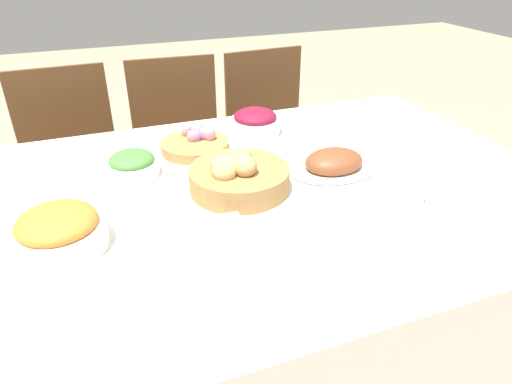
{
  "coord_description": "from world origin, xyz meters",
  "views": [
    {
      "loc": [
        -0.39,
        -1.08,
        1.42
      ],
      "look_at": [
        -0.01,
        -0.09,
        0.81
      ],
      "focal_mm": 32.0,
      "sensor_mm": 36.0,
      "label": 1
    }
  ],
  "objects_px": {
    "chair_far_center": "(182,150)",
    "egg_basket": "(196,144)",
    "butter_dish": "(217,230)",
    "chair_far_right": "(273,137)",
    "fork": "(295,284)",
    "ham_platter": "(334,163)",
    "drinking_cup": "(411,187)",
    "green_salad_bowl": "(132,165)",
    "bread_basket": "(238,176)",
    "dinner_plate": "(362,266)",
    "knife": "(422,251)",
    "beet_salad_bowl": "(255,122)",
    "carrot_bowl": "(59,231)",
    "chair_far_left": "(74,166)",
    "spoon": "(433,248)"
  },
  "relations": [
    {
      "from": "chair_far_center",
      "to": "egg_basket",
      "type": "relative_size",
      "value": 4.01
    },
    {
      "from": "egg_basket",
      "to": "butter_dish",
      "type": "bearing_deg",
      "value": -98.67
    },
    {
      "from": "chair_far_right",
      "to": "fork",
      "type": "relative_size",
      "value": 4.88
    },
    {
      "from": "ham_platter",
      "to": "fork",
      "type": "xyz_separation_m",
      "value": [
        -0.34,
        -0.44,
        -0.02
      ]
    },
    {
      "from": "fork",
      "to": "chair_far_right",
      "type": "bearing_deg",
      "value": 72.86
    },
    {
      "from": "drinking_cup",
      "to": "green_salad_bowl",
      "type": "bearing_deg",
      "value": 147.23
    },
    {
      "from": "ham_platter",
      "to": "green_salad_bowl",
      "type": "xyz_separation_m",
      "value": [
        -0.59,
        0.19,
        0.01
      ]
    },
    {
      "from": "bread_basket",
      "to": "ham_platter",
      "type": "xyz_separation_m",
      "value": [
        0.32,
        0.01,
        -0.02
      ]
    },
    {
      "from": "ham_platter",
      "to": "drinking_cup",
      "type": "height_order",
      "value": "drinking_cup"
    },
    {
      "from": "chair_far_center",
      "to": "drinking_cup",
      "type": "height_order",
      "value": "chair_far_center"
    },
    {
      "from": "dinner_plate",
      "to": "knife",
      "type": "distance_m",
      "value": 0.16
    },
    {
      "from": "beet_salad_bowl",
      "to": "fork",
      "type": "bearing_deg",
      "value": -105.01
    },
    {
      "from": "dinner_plate",
      "to": "carrot_bowl",
      "type": "bearing_deg",
      "value": 153.08
    },
    {
      "from": "egg_basket",
      "to": "carrot_bowl",
      "type": "relative_size",
      "value": 1.07
    },
    {
      "from": "chair_far_right",
      "to": "dinner_plate",
      "type": "relative_size",
      "value": 3.35
    },
    {
      "from": "knife",
      "to": "butter_dish",
      "type": "bearing_deg",
      "value": 155.52
    },
    {
      "from": "ham_platter",
      "to": "beet_salad_bowl",
      "type": "relative_size",
      "value": 1.57
    },
    {
      "from": "chair_far_left",
      "to": "knife",
      "type": "height_order",
      "value": "chair_far_left"
    },
    {
      "from": "chair_far_right",
      "to": "butter_dish",
      "type": "distance_m",
      "value": 1.33
    },
    {
      "from": "butter_dish",
      "to": "dinner_plate",
      "type": "bearing_deg",
      "value": -41.17
    },
    {
      "from": "bread_basket",
      "to": "carrot_bowl",
      "type": "xyz_separation_m",
      "value": [
        -0.48,
        -0.12,
        0.0
      ]
    },
    {
      "from": "chair_far_left",
      "to": "carrot_bowl",
      "type": "distance_m",
      "value": 1.1
    },
    {
      "from": "carrot_bowl",
      "to": "dinner_plate",
      "type": "height_order",
      "value": "carrot_bowl"
    },
    {
      "from": "chair_far_right",
      "to": "knife",
      "type": "height_order",
      "value": "chair_far_right"
    },
    {
      "from": "chair_far_center",
      "to": "bread_basket",
      "type": "relative_size",
      "value": 3.21
    },
    {
      "from": "ham_platter",
      "to": "dinner_plate",
      "type": "xyz_separation_m",
      "value": [
        -0.18,
        -0.44,
        -0.02
      ]
    },
    {
      "from": "beet_salad_bowl",
      "to": "bread_basket",
      "type": "bearing_deg",
      "value": -117.18
    },
    {
      "from": "knife",
      "to": "green_salad_bowl",
      "type": "bearing_deg",
      "value": 136.24
    },
    {
      "from": "chair_far_right",
      "to": "butter_dish",
      "type": "height_order",
      "value": "chair_far_right"
    },
    {
      "from": "fork",
      "to": "drinking_cup",
      "type": "relative_size",
      "value": 1.89
    },
    {
      "from": "butter_dish",
      "to": "chair_far_left",
      "type": "bearing_deg",
      "value": 107.18
    },
    {
      "from": "chair_far_left",
      "to": "bread_basket",
      "type": "xyz_separation_m",
      "value": [
        0.47,
        -0.93,
        0.31
      ]
    },
    {
      "from": "green_salad_bowl",
      "to": "dinner_plate",
      "type": "distance_m",
      "value": 0.75
    },
    {
      "from": "dinner_plate",
      "to": "butter_dish",
      "type": "relative_size",
      "value": 2.04
    },
    {
      "from": "chair_far_left",
      "to": "chair_far_right",
      "type": "bearing_deg",
      "value": -2.34
    },
    {
      "from": "beet_salad_bowl",
      "to": "drinking_cup",
      "type": "height_order",
      "value": "drinking_cup"
    },
    {
      "from": "chair_far_center",
      "to": "green_salad_bowl",
      "type": "height_order",
      "value": "chair_far_center"
    },
    {
      "from": "egg_basket",
      "to": "carrot_bowl",
      "type": "distance_m",
      "value": 0.61
    },
    {
      "from": "green_salad_bowl",
      "to": "spoon",
      "type": "xyz_separation_m",
      "value": [
        0.6,
        -0.63,
        -0.03
      ]
    },
    {
      "from": "chair_far_center",
      "to": "spoon",
      "type": "distance_m",
      "value": 1.43
    },
    {
      "from": "egg_basket",
      "to": "carrot_bowl",
      "type": "bearing_deg",
      "value": -135.05
    },
    {
      "from": "bread_basket",
      "to": "carrot_bowl",
      "type": "relative_size",
      "value": 1.33
    },
    {
      "from": "chair_far_center",
      "to": "beet_salad_bowl",
      "type": "height_order",
      "value": "chair_far_center"
    },
    {
      "from": "fork",
      "to": "butter_dish",
      "type": "height_order",
      "value": "butter_dish"
    },
    {
      "from": "chair_far_right",
      "to": "dinner_plate",
      "type": "height_order",
      "value": "chair_far_right"
    },
    {
      "from": "green_salad_bowl",
      "to": "butter_dish",
      "type": "relative_size",
      "value": 1.18
    },
    {
      "from": "carrot_bowl",
      "to": "butter_dish",
      "type": "distance_m",
      "value": 0.36
    },
    {
      "from": "beet_salad_bowl",
      "to": "spoon",
      "type": "xyz_separation_m",
      "value": [
        0.14,
        -0.82,
        -0.04
      ]
    },
    {
      "from": "bread_basket",
      "to": "fork",
      "type": "height_order",
      "value": "bread_basket"
    },
    {
      "from": "chair_far_left",
      "to": "ham_platter",
      "type": "xyz_separation_m",
      "value": [
        0.79,
        -0.92,
        0.3
      ]
    }
  ]
}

